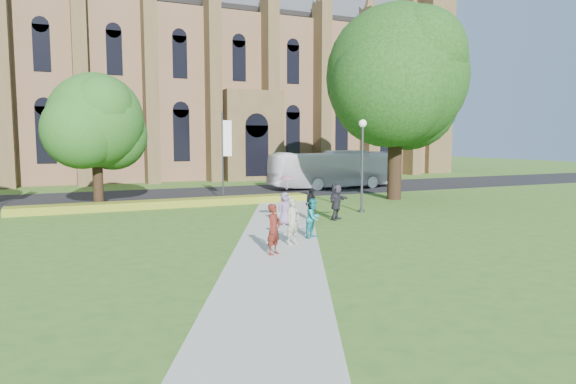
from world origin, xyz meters
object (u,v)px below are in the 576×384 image
large_tree (396,76)px  tour_coach (334,169)px  streetlamp (362,154)px  pedestrian_0 (274,229)px

large_tree → tour_coach: large_tree is taller
streetlamp → tour_coach: streetlamp is taller
pedestrian_0 → large_tree: bearing=7.1°
pedestrian_0 → tour_coach: bearing=21.5°
streetlamp → large_tree: size_ratio=0.40×
large_tree → pedestrian_0: bearing=-138.7°
large_tree → pedestrian_0: 20.39m
tour_coach → pedestrian_0: 25.60m
tour_coach → pedestrian_0: size_ratio=6.26×
streetlamp → large_tree: large_tree is taller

